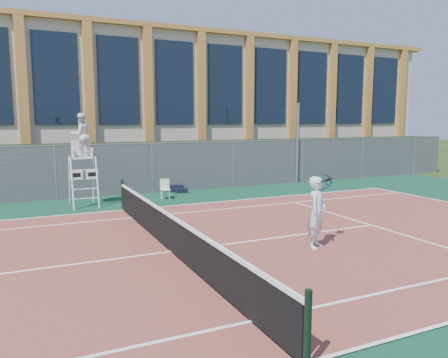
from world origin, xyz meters
name	(u,v)px	position (x,y,z in m)	size (l,w,h in m)	color
ground	(172,253)	(0.00, 0.00, 0.00)	(120.00, 120.00, 0.00)	#233814
apron	(160,242)	(0.00, 1.00, 0.01)	(36.00, 20.00, 0.01)	#0D3B2B
tennis_court	(172,252)	(0.00, 0.00, 0.02)	(23.77, 10.97, 0.02)	brown
tennis_net	(171,231)	(0.00, 0.00, 0.54)	(0.10, 11.30, 1.10)	black
fence	(106,171)	(0.00, 8.80, 1.10)	(40.00, 0.06, 2.20)	#595E60
hedge	(101,168)	(0.00, 10.00, 1.10)	(40.00, 1.40, 2.20)	black
building	(77,105)	(0.00, 17.95, 4.15)	(45.00, 10.60, 8.22)	#BEB19D
steel_pole	(297,143)	(9.58, 8.70, 2.04)	(0.12, 0.12, 4.08)	#9EA0A5
umpire_chair	(81,138)	(-1.17, 7.05, 2.57)	(0.98, 1.51, 3.52)	white
plastic_chair	(165,187)	(2.05, 7.11, 0.49)	(0.44, 0.44, 0.82)	silver
sports_bag_near	(175,188)	(2.99, 8.60, 0.16)	(0.72, 0.29, 0.31)	black
sports_bag_far	(181,191)	(3.15, 8.22, 0.11)	(0.51, 0.22, 0.20)	black
tennis_player	(317,212)	(3.43, -1.19, 0.94)	(1.06, 0.83, 1.81)	silver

